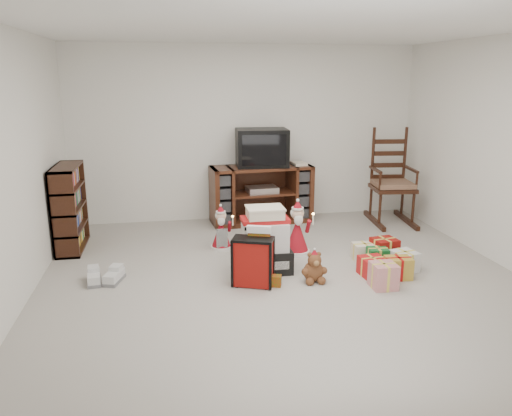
# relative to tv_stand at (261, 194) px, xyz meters

# --- Properties ---
(room) EXTENTS (5.01, 5.01, 2.51)m
(room) POSITION_rel_tv_stand_xyz_m (-0.18, -2.21, 0.84)
(room) COLOR #AAA49C
(room) RESTS_ON ground
(tv_stand) EXTENTS (1.48, 0.64, 0.82)m
(tv_stand) POSITION_rel_tv_stand_xyz_m (0.00, 0.00, 0.00)
(tv_stand) COLOR #472114
(tv_stand) RESTS_ON floor
(bookshelf) EXTENTS (0.28, 0.84, 1.03)m
(bookshelf) POSITION_rel_tv_stand_xyz_m (-2.50, -0.72, 0.08)
(bookshelf) COLOR #34180E
(bookshelf) RESTS_ON floor
(rocking_chair) EXTENTS (0.66, 0.98, 1.40)m
(rocking_chair) POSITION_rel_tv_stand_xyz_m (1.84, -0.30, 0.07)
(rocking_chair) COLOR #34180E
(rocking_chair) RESTS_ON floor
(gift_pile) EXTENTS (0.56, 0.41, 0.70)m
(gift_pile) POSITION_rel_tv_stand_xyz_m (-0.32, -1.87, -0.10)
(gift_pile) COLOR black
(gift_pile) RESTS_ON floor
(red_suitcase) EXTENTS (0.43, 0.32, 0.59)m
(red_suitcase) POSITION_rel_tv_stand_xyz_m (-0.51, -2.24, -0.16)
(red_suitcase) COLOR maroon
(red_suitcase) RESTS_ON floor
(stocking) EXTENTS (0.31, 0.21, 0.62)m
(stocking) POSITION_rel_tv_stand_xyz_m (-0.45, -2.20, -0.10)
(stocking) COLOR #0C6D13
(stocking) RESTS_ON floor
(teddy_bear) EXTENTS (0.21, 0.19, 0.31)m
(teddy_bear) POSITION_rel_tv_stand_xyz_m (0.12, -2.25, -0.27)
(teddy_bear) COLOR brown
(teddy_bear) RESTS_ON floor
(santa_figurine) EXTENTS (0.32, 0.30, 0.65)m
(santa_figurine) POSITION_rel_tv_stand_xyz_m (0.17, -1.39, -0.16)
(santa_figurine) COLOR maroon
(santa_figurine) RESTS_ON floor
(mrs_claus_figurine) EXTENTS (0.27, 0.25, 0.55)m
(mrs_claus_figurine) POSITION_rel_tv_stand_xyz_m (-0.70, -1.06, -0.20)
(mrs_claus_figurine) COLOR maroon
(mrs_claus_figurine) RESTS_ON floor
(sneaker_pair) EXTENTS (0.40, 0.34, 0.11)m
(sneaker_pair) POSITION_rel_tv_stand_xyz_m (-2.01, -1.90, -0.36)
(sneaker_pair) COLOR silver
(sneaker_pair) RESTS_ON floor
(gift_cluster) EXTENTS (0.69, 1.01, 0.24)m
(gift_cluster) POSITION_rel_tv_stand_xyz_m (0.96, -2.09, -0.29)
(gift_cluster) COLOR #B41415
(gift_cluster) RESTS_ON floor
(crt_television) EXTENTS (0.74, 0.56, 0.52)m
(crt_television) POSITION_rel_tv_stand_xyz_m (0.01, 0.01, 0.67)
(crt_television) COLOR black
(crt_television) RESTS_ON tv_stand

